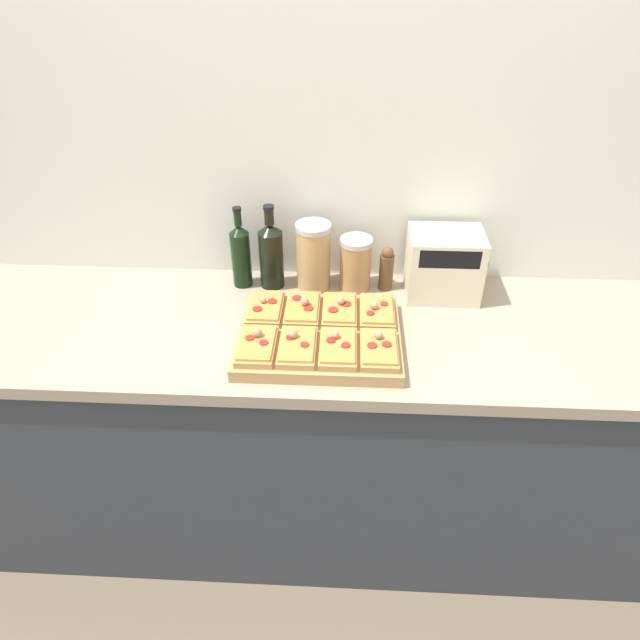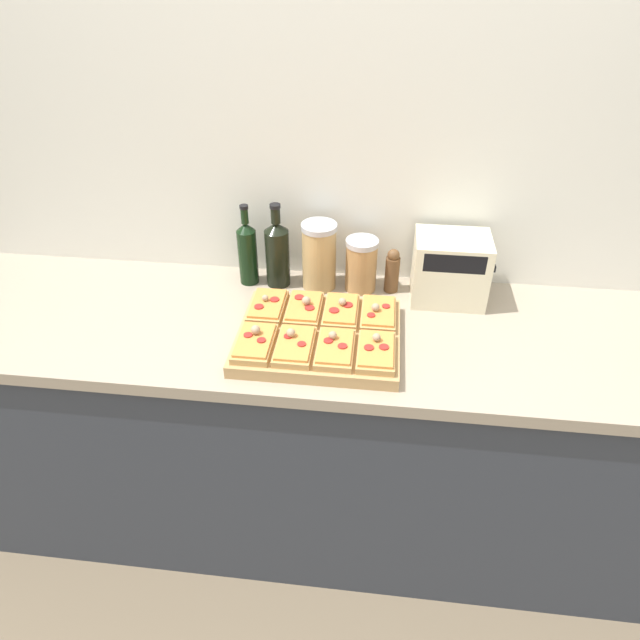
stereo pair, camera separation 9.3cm
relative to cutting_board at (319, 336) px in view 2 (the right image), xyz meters
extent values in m
plane|color=brown|center=(0.03, -0.24, -0.95)|extent=(12.00, 12.00, 0.00)
cube|color=silver|center=(0.03, 0.44, 0.30)|extent=(6.00, 0.06, 2.50)
cube|color=#333842|center=(0.03, 0.08, -0.50)|extent=(2.60, 0.64, 0.89)
cube|color=gray|center=(0.03, 0.08, -0.04)|extent=(2.63, 0.67, 0.04)
cube|color=tan|center=(0.00, 0.00, 0.00)|extent=(0.48, 0.40, 0.04)
cube|color=tan|center=(-0.17, 0.09, 0.03)|extent=(0.10, 0.18, 0.02)
cube|color=#D6843D|center=(-0.17, 0.09, 0.04)|extent=(0.09, 0.16, 0.01)
cylinder|color=maroon|center=(-0.19, 0.06, 0.05)|extent=(0.03, 0.03, 0.00)
cylinder|color=maroon|center=(-0.15, 0.11, 0.05)|extent=(0.03, 0.03, 0.00)
sphere|color=tan|center=(-0.18, 0.10, 0.06)|extent=(0.02, 0.02, 0.02)
cube|color=tan|center=(-0.06, 0.09, 0.03)|extent=(0.10, 0.18, 0.02)
cube|color=#D6843D|center=(-0.06, 0.09, 0.04)|extent=(0.09, 0.16, 0.01)
cylinder|color=maroon|center=(-0.08, 0.13, 0.05)|extent=(0.03, 0.03, 0.00)
cylinder|color=maroon|center=(-0.04, 0.08, 0.05)|extent=(0.03, 0.03, 0.00)
sphere|color=tan|center=(-0.05, 0.10, 0.06)|extent=(0.03, 0.03, 0.03)
cube|color=tan|center=(0.06, 0.09, 0.03)|extent=(0.10, 0.18, 0.02)
cube|color=#D6843D|center=(0.06, 0.09, 0.04)|extent=(0.09, 0.16, 0.01)
cylinder|color=maroon|center=(0.04, 0.07, 0.05)|extent=(0.03, 0.03, 0.00)
cylinder|color=maroon|center=(0.08, 0.11, 0.05)|extent=(0.03, 0.03, 0.00)
sphere|color=tan|center=(0.06, 0.11, 0.06)|extent=(0.02, 0.02, 0.02)
cube|color=tan|center=(0.17, 0.09, 0.03)|extent=(0.10, 0.18, 0.02)
cube|color=#D6843D|center=(0.17, 0.09, 0.04)|extent=(0.09, 0.16, 0.01)
cylinder|color=maroon|center=(0.15, 0.06, 0.05)|extent=(0.02, 0.02, 0.00)
cylinder|color=maroon|center=(0.19, 0.11, 0.05)|extent=(0.02, 0.02, 0.00)
sphere|color=tan|center=(0.16, 0.09, 0.06)|extent=(0.02, 0.02, 0.02)
cube|color=tan|center=(-0.17, -0.09, 0.03)|extent=(0.10, 0.18, 0.02)
cube|color=#D6843D|center=(-0.17, -0.09, 0.04)|extent=(0.09, 0.16, 0.01)
cylinder|color=maroon|center=(-0.19, -0.08, 0.05)|extent=(0.03, 0.03, 0.00)
cylinder|color=maroon|center=(-0.15, -0.10, 0.05)|extent=(0.03, 0.03, 0.00)
sphere|color=tan|center=(-0.17, -0.07, 0.06)|extent=(0.03, 0.03, 0.03)
cube|color=tan|center=(-0.06, -0.09, 0.03)|extent=(0.10, 0.18, 0.02)
cube|color=#D6843D|center=(-0.06, -0.09, 0.04)|extent=(0.09, 0.16, 0.01)
cylinder|color=maroon|center=(-0.08, -0.07, 0.05)|extent=(0.02, 0.02, 0.00)
cylinder|color=maroon|center=(-0.04, -0.11, 0.05)|extent=(0.02, 0.02, 0.00)
sphere|color=tan|center=(-0.07, -0.07, 0.06)|extent=(0.03, 0.03, 0.03)
cube|color=tan|center=(0.06, -0.09, 0.03)|extent=(0.10, 0.18, 0.02)
cube|color=#D6843D|center=(0.06, -0.09, 0.04)|extent=(0.09, 0.16, 0.01)
cylinder|color=maroon|center=(0.04, -0.08, 0.05)|extent=(0.03, 0.03, 0.00)
cylinder|color=maroon|center=(0.08, -0.10, 0.05)|extent=(0.03, 0.03, 0.00)
sphere|color=tan|center=(0.05, -0.07, 0.06)|extent=(0.02, 0.02, 0.02)
cube|color=tan|center=(0.17, -0.09, 0.03)|extent=(0.10, 0.18, 0.02)
cube|color=#D6843D|center=(0.17, -0.09, 0.04)|extent=(0.09, 0.16, 0.01)
cylinder|color=maroon|center=(0.15, -0.10, 0.05)|extent=(0.03, 0.03, 0.00)
cylinder|color=maroon|center=(0.19, -0.09, 0.05)|extent=(0.03, 0.03, 0.00)
sphere|color=tan|center=(0.17, -0.06, 0.06)|extent=(0.02, 0.02, 0.02)
cylinder|color=black|center=(-0.28, 0.32, 0.08)|extent=(0.07, 0.07, 0.19)
cone|color=black|center=(-0.28, 0.32, 0.19)|extent=(0.07, 0.07, 0.03)
cylinder|color=black|center=(-0.28, 0.32, 0.23)|extent=(0.02, 0.02, 0.05)
cylinder|color=black|center=(-0.28, 0.32, 0.26)|extent=(0.03, 0.03, 0.01)
cylinder|color=black|center=(-0.18, 0.32, 0.08)|extent=(0.08, 0.08, 0.20)
cone|color=black|center=(-0.18, 0.32, 0.20)|extent=(0.08, 0.08, 0.03)
cylinder|color=black|center=(-0.18, 0.32, 0.24)|extent=(0.03, 0.03, 0.05)
cylinder|color=black|center=(-0.18, 0.32, 0.27)|extent=(0.04, 0.04, 0.01)
cylinder|color=tan|center=(-0.04, 0.32, 0.09)|extent=(0.11, 0.11, 0.21)
cylinder|color=#B2B2B7|center=(-0.04, 0.32, 0.20)|extent=(0.12, 0.12, 0.02)
cylinder|color=#AD7F4C|center=(0.10, 0.32, 0.06)|extent=(0.10, 0.10, 0.17)
cylinder|color=#B2B2B7|center=(0.10, 0.32, 0.16)|extent=(0.11, 0.11, 0.02)
cylinder|color=brown|center=(0.21, 0.32, 0.04)|extent=(0.05, 0.05, 0.12)
sphere|color=brown|center=(0.21, 0.32, 0.12)|extent=(0.04, 0.04, 0.04)
cube|color=beige|center=(0.39, 0.29, 0.09)|extent=(0.24, 0.18, 0.22)
cube|color=black|center=(0.39, 0.21, 0.16)|extent=(0.19, 0.01, 0.06)
cube|color=black|center=(0.52, 0.29, 0.10)|extent=(0.02, 0.02, 0.02)
camera|label=1|loc=(0.07, -1.36, 1.02)|focal=32.00mm
camera|label=2|loc=(0.16, -1.35, 1.02)|focal=32.00mm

